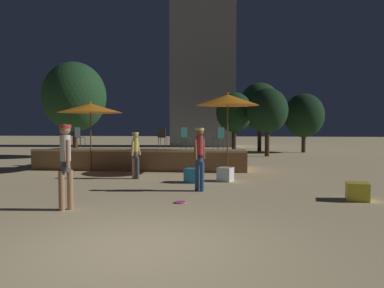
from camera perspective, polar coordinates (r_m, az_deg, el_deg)
ground_plane at (r=5.86m, az=-8.53°, el=-15.39°), size 120.00×120.00×0.00m
wooden_deck at (r=16.27m, az=-7.52°, el=-2.30°), size 8.86×2.37×0.87m
patio_umbrella_0 at (r=15.65m, az=-15.23°, el=5.29°), size 2.57×2.57×2.81m
patio_umbrella_1 at (r=14.40m, az=5.46°, el=6.69°), size 2.40×2.40×3.11m
cube_seat_0 at (r=12.11m, az=0.10°, el=-4.80°), size 0.55×0.55×0.46m
cube_seat_1 at (r=10.09m, az=23.90°, el=-6.63°), size 0.61×0.61×0.44m
cube_seat_2 at (r=12.44m, az=5.11°, el=-4.62°), size 0.58×0.58×0.46m
person_1 at (r=8.52m, az=-18.73°, el=-2.39°), size 0.41×0.45×1.87m
person_2 at (r=10.45m, az=1.16°, el=-1.68°), size 0.33×0.42×1.78m
person_3 at (r=13.04m, az=-8.60°, el=-1.38°), size 0.29×0.47×1.61m
bistro_chair_0 at (r=15.62m, az=4.22°, el=1.24°), size 0.48×0.48×0.90m
bistro_chair_1 at (r=17.75m, az=-16.90°, el=1.31°), size 0.43×0.43×0.90m
bistro_chair_2 at (r=16.60m, az=-4.57°, el=1.33°), size 0.40×0.40×0.90m
bistro_chair_3 at (r=16.15m, az=-1.09°, el=1.30°), size 0.48×0.48×0.90m
frisbee_disc at (r=8.96m, az=-1.78°, el=-8.86°), size 0.26×0.26×0.03m
background_tree_0 at (r=22.84m, az=-17.48°, el=6.88°), size 3.62×3.62×5.52m
background_tree_1 at (r=26.92m, az=16.69°, el=4.18°), size 2.74×2.74×4.06m
background_tree_2 at (r=24.56m, az=6.45°, el=4.79°), size 2.36×2.36×4.02m
background_tree_3 at (r=27.28m, az=10.28°, el=5.70°), size 3.01×3.01×4.91m
background_tree_4 at (r=22.90m, az=11.42°, el=4.99°), size 2.44×2.44×4.09m
distant_building at (r=34.09m, az=1.86°, el=10.52°), size 5.69×3.46×12.85m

